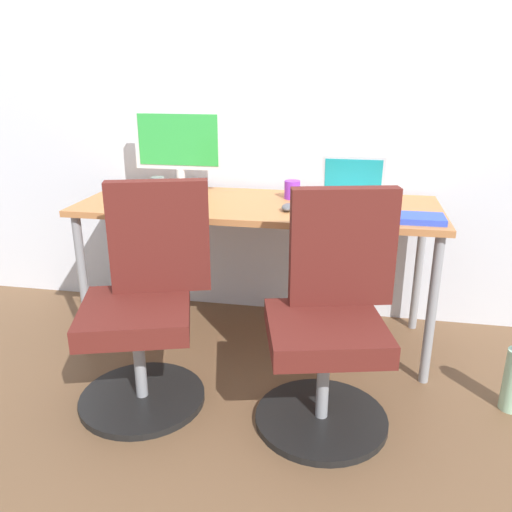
{
  "coord_description": "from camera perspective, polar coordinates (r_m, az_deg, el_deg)",
  "views": [
    {
      "loc": [
        0.46,
        -2.47,
        1.36
      ],
      "look_at": [
        0.0,
        -0.05,
        0.48
      ],
      "focal_mm": 36.53,
      "sensor_mm": 36.0,
      "label": 1
    }
  ],
  "objects": [
    {
      "name": "coffee_mug",
      "position": [
        2.68,
        3.99,
        7.25
      ],
      "size": [
        0.08,
        0.08,
        0.09
      ],
      "primitive_type": "cylinder",
      "color": "purple",
      "rests_on": "desk"
    },
    {
      "name": "desktop_monitor",
      "position": [
        2.83,
        -8.43,
        11.95
      ],
      "size": [
        0.48,
        0.18,
        0.43
      ],
      "color": "silver",
      "rests_on": "desk"
    },
    {
      "name": "office_chair_right",
      "position": [
        2.09,
        8.14,
        -7.24
      ],
      "size": [
        0.54,
        0.54,
        0.94
      ],
      "color": "black",
      "rests_on": "ground"
    },
    {
      "name": "pen_cup",
      "position": [
        2.75,
        -10.67,
        7.42
      ],
      "size": [
        0.07,
        0.07,
        0.1
      ],
      "primitive_type": "cylinder",
      "color": "slate",
      "rests_on": "desk"
    },
    {
      "name": "desk",
      "position": [
        2.6,
        0.21,
        4.39
      ],
      "size": [
        1.77,
        0.65,
        0.74
      ],
      "color": "#B77542",
      "rests_on": "ground"
    },
    {
      "name": "keyboard_by_laptop",
      "position": [
        2.31,
        9.4,
        4.08
      ],
      "size": [
        0.34,
        0.12,
        0.02
      ],
      "primitive_type": "cube",
      "color": "#B7B7B7",
      "rests_on": "desk"
    },
    {
      "name": "ground_plane",
      "position": [
        2.85,
        0.19,
        -8.86
      ],
      "size": [
        5.28,
        5.28,
        0.0
      ],
      "primitive_type": "plane",
      "color": "brown"
    },
    {
      "name": "back_wall",
      "position": [
        2.91,
        1.75,
        18.4
      ],
      "size": [
        4.4,
        0.04,
        2.6
      ],
      "primitive_type": "cube",
      "color": "silver",
      "rests_on": "ground"
    },
    {
      "name": "mouse_by_laptop",
      "position": [
        2.44,
        3.47,
        5.35
      ],
      "size": [
        0.06,
        0.1,
        0.03
      ],
      "primitive_type": "ellipsoid",
      "color": "#515156",
      "rests_on": "desk"
    },
    {
      "name": "keyboard_by_monitor",
      "position": [
        2.48,
        -11.55,
        5.06
      ],
      "size": [
        0.34,
        0.12,
        0.02
      ],
      "primitive_type": "cube",
      "color": "#515156",
      "rests_on": "desk"
    },
    {
      "name": "open_laptop",
      "position": [
        2.59,
        10.48,
        6.78
      ],
      "size": [
        0.31,
        0.26,
        0.23
      ],
      "color": "silver",
      "rests_on": "desk"
    },
    {
      "name": "office_chair_left",
      "position": [
        2.25,
        -12.01,
        -5.51
      ],
      "size": [
        0.55,
        0.55,
        0.94
      ],
      "color": "black",
      "rests_on": "ground"
    },
    {
      "name": "mouse_by_monitor",
      "position": [
        2.59,
        -6.3,
        6.09
      ],
      "size": [
        0.06,
        0.1,
        0.03
      ],
      "primitive_type": "ellipsoid",
      "color": "#515156",
      "rests_on": "desk"
    },
    {
      "name": "notebook",
      "position": [
        2.37,
        17.5,
        3.94
      ],
      "size": [
        0.21,
        0.15,
        0.03
      ],
      "primitive_type": "cube",
      "color": "blue",
      "rests_on": "desk"
    }
  ]
}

